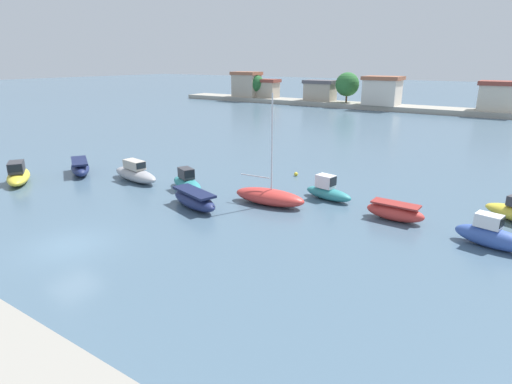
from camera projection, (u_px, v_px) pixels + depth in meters
name	position (u px, v px, depth m)	size (l,w,h in m)	color
ground_plane	(69.00, 246.00, 21.95)	(400.00, 400.00, 0.00)	#476075
moored_boat_0	(18.00, 175.00, 33.01)	(4.90, 3.94, 1.73)	yellow
moored_boat_1	(80.00, 167.00, 35.53)	(4.58, 3.58, 1.20)	navy
moored_boat_2	(135.00, 173.00, 33.48)	(5.41, 2.32, 1.69)	#9E9EA3
moored_boat_3	(187.00, 182.00, 31.27)	(4.18, 2.87, 1.63)	teal
moored_boat_4	(194.00, 200.00, 27.37)	(4.67, 2.64, 1.18)	navy
moored_boat_5	(269.00, 197.00, 28.01)	(5.17, 2.16, 7.34)	#C63833
moored_boat_6	(328.00, 191.00, 29.05)	(3.75, 1.77, 1.70)	teal
moored_boat_7	(395.00, 212.00, 25.28)	(3.52, 1.34, 1.08)	#C63833
moored_boat_8	(492.00, 235.00, 21.60)	(3.87, 1.87, 1.74)	#3856A8
mooring_buoy_0	(22.00, 169.00, 36.52)	(0.36, 0.36, 0.36)	white
mooring_buoy_1	(296.00, 174.00, 35.02)	(0.33, 0.33, 0.33)	yellow
distant_shoreline	(383.00, 97.00, 81.28)	(109.61, 6.75, 6.89)	#9E998C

